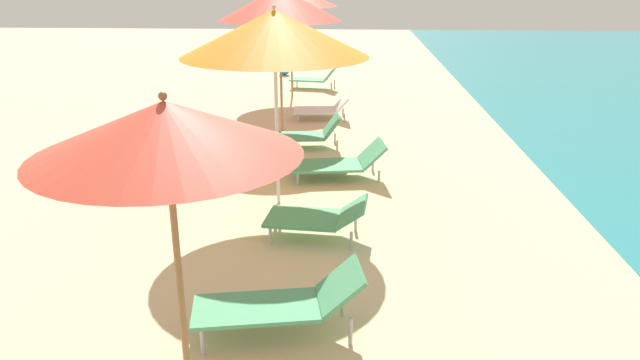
# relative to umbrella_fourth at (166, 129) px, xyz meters

# --- Properties ---
(umbrella_fourth) EXTENTS (1.82, 1.82, 2.51)m
(umbrella_fourth) POSITION_rel_umbrella_fourth_xyz_m (0.00, 0.00, 0.00)
(umbrella_fourth) COLOR olive
(umbrella_fourth) RESTS_ON ground
(lounger_fourth_shoreside) EXTENTS (1.65, 0.84, 0.66)m
(lounger_fourth_shoreside) POSITION_rel_umbrella_fourth_xyz_m (0.60, 1.03, -1.92)
(lounger_fourth_shoreside) COLOR #4CA572
(lounger_fourth_shoreside) RESTS_ON ground
(umbrella_fifth) EXTENTS (2.56, 2.56, 2.81)m
(umbrella_fifth) POSITION_rel_umbrella_fourth_xyz_m (0.18, 4.32, 0.18)
(umbrella_fifth) COLOR silver
(umbrella_fifth) RESTS_ON ground
(lounger_fifth_shoreside) EXTENTS (1.62, 0.90, 0.60)m
(lounger_fifth_shoreside) POSITION_rel_umbrella_fourth_xyz_m (1.05, 5.49, -1.98)
(lounger_fifth_shoreside) COLOR #4CA572
(lounger_fifth_shoreside) RESTS_ON ground
(lounger_fifth_inland) EXTENTS (1.33, 0.80, 0.53)m
(lounger_fifth_inland) POSITION_rel_umbrella_fourth_xyz_m (0.82, 3.18, -1.97)
(lounger_fifth_inland) COLOR #4CA572
(lounger_fifth_inland) RESTS_ON ground
(umbrella_sixth) EXTENTS (2.46, 2.46, 2.99)m
(umbrella_sixth) POSITION_rel_umbrella_fourth_xyz_m (-0.24, 8.37, 0.35)
(umbrella_sixth) COLOR olive
(umbrella_sixth) RESTS_ON ground
(lounger_sixth_shoreside) EXTENTS (1.29, 0.79, 0.54)m
(lounger_sixth_shoreside) POSITION_rel_umbrella_fourth_xyz_m (0.57, 9.54, -2.01)
(lounger_sixth_shoreside) COLOR white
(lounger_sixth_shoreside) RESTS_ON ground
(lounger_sixth_inland) EXTENTS (1.44, 0.79, 0.63)m
(lounger_sixth_inland) POSITION_rel_umbrella_fourth_xyz_m (0.37, 7.24, -1.98)
(lounger_sixth_inland) COLOR #4CA572
(lounger_sixth_inland) RESTS_ON ground
(lounger_farthest_shoreside) EXTENTS (1.39, 0.79, 0.63)m
(lounger_farthest_shoreside) POSITION_rel_umbrella_fourth_xyz_m (0.17, 13.21, -1.96)
(lounger_farthest_shoreside) COLOR #4CA572
(lounger_farthest_shoreside) RESTS_ON ground
(beach_ball) EXTENTS (0.37, 0.37, 0.37)m
(beach_ball) POSITION_rel_umbrella_fourth_xyz_m (-0.97, 15.48, -2.07)
(beach_ball) COLOR #338CD8
(beach_ball) RESTS_ON ground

